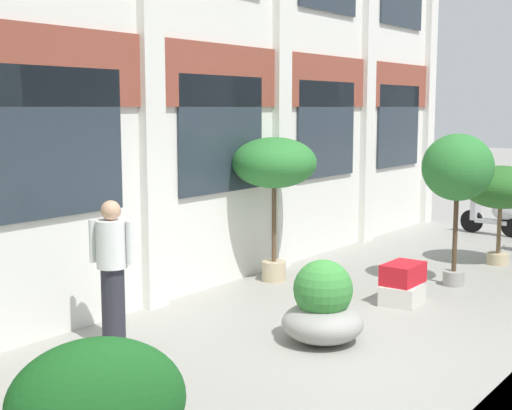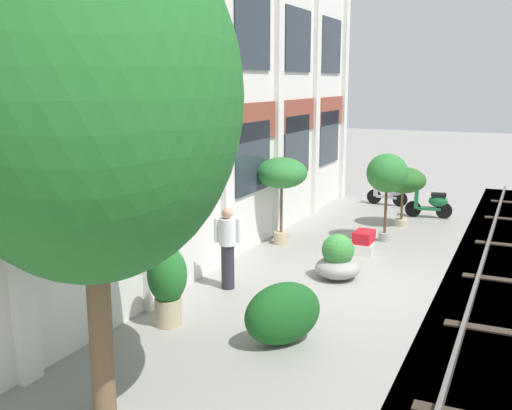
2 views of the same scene
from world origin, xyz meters
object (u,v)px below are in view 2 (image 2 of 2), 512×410
at_px(potted_plant_low_pan, 403,181).
at_px(potted_plant_square_trough, 364,243).
at_px(scooter_near_curb, 389,192).
at_px(potted_plant_wide_bowl, 338,260).
at_px(potted_plant_stone_basin, 167,282).
at_px(potted_plant_tall_urn, 282,175).
at_px(potted_plant_terracotta_small, 387,174).
at_px(resident_by_doorway, 228,245).
at_px(scooter_second_parked, 431,204).
at_px(broadleaf_tree, 88,105).
at_px(topiary_hedge, 283,314).

bearing_deg(potted_plant_low_pan, potted_plant_square_trough, 175.40).
bearing_deg(scooter_near_curb, potted_plant_square_trough, 103.70).
bearing_deg(potted_plant_wide_bowl, potted_plant_square_trough, -0.47).
bearing_deg(potted_plant_stone_basin, potted_plant_tall_urn, 2.45).
relative_size(potted_plant_stone_basin, potted_plant_terracotta_small, 0.61).
relative_size(potted_plant_low_pan, potted_plant_tall_urn, 0.76).
bearing_deg(scooter_near_curb, potted_plant_wide_bowl, 101.85).
distance_m(potted_plant_terracotta_small, resident_by_doorway, 5.37).
bearing_deg(resident_by_doorway, potted_plant_low_pan, 140.04).
xyz_separation_m(scooter_second_parked, resident_by_doorway, (-8.16, 2.67, 0.44)).
distance_m(broadleaf_tree, potted_plant_terracotta_small, 9.90).
xyz_separation_m(potted_plant_tall_urn, scooter_near_curb, (5.97, -1.42, -1.33)).
relative_size(potted_plant_wide_bowl, potted_plant_stone_basin, 0.69).
height_order(potted_plant_low_pan, resident_by_doorway, potted_plant_low_pan).
bearing_deg(potted_plant_square_trough, potted_plant_stone_basin, 161.51).
distance_m(potted_plant_tall_urn, scooter_near_curb, 6.27).
bearing_deg(scooter_second_parked, potted_plant_stone_basin, 66.13).
bearing_deg(broadleaf_tree, potted_plant_wide_bowl, -9.98).
distance_m(potted_plant_tall_urn, resident_by_doorway, 3.65).
bearing_deg(potted_plant_tall_urn, scooter_near_curb, -13.37).
height_order(potted_plant_stone_basin, scooter_near_curb, potted_plant_stone_basin).
xyz_separation_m(broadleaf_tree, potted_plant_low_pan, (11.45, -1.36, -2.49)).
relative_size(potted_plant_tall_urn, resident_by_doorway, 1.34).
distance_m(potted_plant_wide_bowl, potted_plant_stone_basin, 4.04).
distance_m(potted_plant_wide_bowl, potted_plant_square_trough, 2.07).
bearing_deg(potted_plant_tall_urn, potted_plant_square_trough, -88.87).
bearing_deg(scooter_second_parked, scooter_near_curb, -49.44).
height_order(scooter_near_curb, topiary_hedge, topiary_hedge).
height_order(potted_plant_wide_bowl, potted_plant_square_trough, potted_plant_wide_bowl).
distance_m(potted_plant_wide_bowl, potted_plant_terracotta_small, 3.66).
xyz_separation_m(potted_plant_wide_bowl, topiary_hedge, (-3.43, -0.17, 0.10)).
distance_m(broadleaf_tree, scooter_second_parked, 13.43).
height_order(broadleaf_tree, potted_plant_stone_basin, broadleaf_tree).
relative_size(scooter_near_curb, resident_by_doorway, 0.84).
bearing_deg(scooter_near_curb, potted_plant_low_pan, 116.26).
relative_size(resident_by_doorway, topiary_hedge, 1.25).
xyz_separation_m(potted_plant_stone_basin, resident_by_doorway, (2.06, -0.07, 0.11)).
distance_m(potted_plant_low_pan, potted_plant_terracotta_small, 1.91).
distance_m(potted_plant_wide_bowl, resident_by_doorway, 2.39).
bearing_deg(broadleaf_tree, resident_by_doorway, 8.52).
xyz_separation_m(broadleaf_tree, potted_plant_wide_bowl, (6.20, -1.09, -3.39)).
relative_size(broadleaf_tree, topiary_hedge, 4.57).
bearing_deg(potted_plant_terracotta_small, broadleaf_tree, 172.25).
xyz_separation_m(potted_plant_low_pan, potted_plant_tall_urn, (-3.23, 2.38, 0.47)).
bearing_deg(potted_plant_wide_bowl, scooter_near_curb, 4.90).
relative_size(scooter_second_parked, resident_by_doorway, 0.84).
distance_m(scooter_second_parked, resident_by_doorway, 8.59).
relative_size(broadleaf_tree, potted_plant_low_pan, 3.59).
bearing_deg(scooter_near_curb, broadleaf_tree, 95.31).
height_order(broadleaf_tree, potted_plant_tall_urn, broadleaf_tree).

